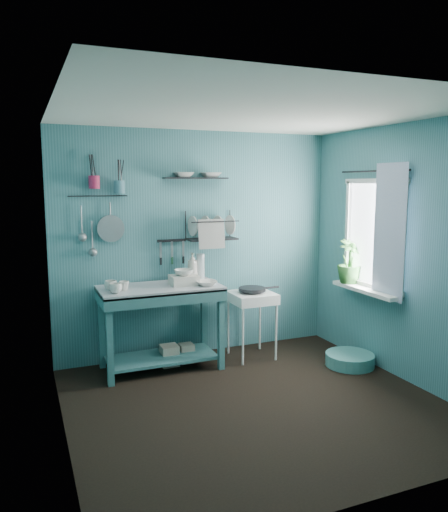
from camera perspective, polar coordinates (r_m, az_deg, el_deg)
name	(u,v)px	position (r m, az deg, el deg)	size (l,w,h in m)	color
floor	(255,403)	(4.60, 3.61, -16.46)	(3.20, 3.20, 0.00)	black
ceiling	(258,112)	(4.22, 3.93, 16.11)	(3.20, 3.20, 0.00)	silver
wall_back	(198,244)	(5.60, -3.01, 1.36)	(3.20, 3.20, 0.00)	#386D73
wall_front	(372,303)	(2.99, 16.60, -5.13)	(3.20, 3.20, 0.00)	#386D73
wall_left	(59,277)	(3.82, -18.36, -2.32)	(3.00, 3.00, 0.00)	#386D73
wall_right	(405,254)	(5.14, 20.00, 0.24)	(3.00, 3.00, 0.00)	#386D73
work_counter	(161,328)	(5.27, -7.23, -8.13)	(1.24, 0.62, 0.88)	#33696C
mug_left	(116,288)	(4.90, -12.27, -3.64)	(0.12, 0.12, 0.10)	silver
mug_mid	(124,286)	(5.02, -11.34, -3.36)	(0.10, 0.10, 0.09)	silver
mug_right	(111,285)	(5.06, -12.81, -3.30)	(0.12, 0.12, 0.10)	silver
wash_tub	(184,280)	(5.21, -4.61, -2.76)	(0.28, 0.22, 0.10)	beige
tub_bowl	(184,272)	(5.19, -4.62, -1.89)	(0.20, 0.20, 0.06)	silver
soap_bottle	(192,266)	(5.45, -3.63, -1.19)	(0.12, 0.12, 0.30)	beige
water_bottle	(200,266)	(5.50, -2.71, -1.19)	(0.09, 0.09, 0.28)	silver
counter_bowl	(206,283)	(5.16, -2.05, -3.12)	(0.22, 0.22, 0.05)	silver
hotplate_stand	(252,325)	(5.60, 3.19, -7.86)	(0.46, 0.46, 0.73)	white
frying_pan	(252,289)	(5.51, 3.23, -3.81)	(0.30, 0.30, 0.04)	black
knife_strip	(172,240)	(5.47, -6.01, 1.77)	(0.32, 0.02, 0.03)	black
dish_rack	(212,225)	(5.50, -1.42, 3.51)	(0.55, 0.24, 0.32)	black
upper_shelf	(195,178)	(5.45, -3.29, 8.87)	(0.70, 0.18, 0.01)	black
shelf_bowl_left	(184,172)	(5.41, -4.63, 9.56)	(0.22, 0.22, 0.05)	silver
shelf_bowl_right	(211,173)	(5.51, -1.51, 9.44)	(0.22, 0.22, 0.05)	silver
utensil_cup_magenta	(94,182)	(5.22, -14.62, 8.17)	(0.11, 0.11, 0.13)	#B5214A
utensil_cup_teal	(119,187)	(5.26, -11.88, 7.73)	(0.11, 0.11, 0.13)	teal
colander	(111,229)	(5.29, -12.81, 3.07)	(0.28, 0.28, 0.03)	gray
ladle_outer	(81,220)	(5.25, -15.99, 3.93)	(0.01, 0.01, 0.30)	gray
ladle_inner	(92,236)	(5.28, -14.85, 2.26)	(0.01, 0.01, 0.30)	gray
hook_rail	(98,196)	(5.27, -14.19, 6.67)	(0.01, 0.01, 0.60)	black
window_glass	(374,234)	(5.45, 16.78, 2.41)	(1.10, 1.10, 0.00)	white
windowsill	(365,290)	(5.48, 15.84, -3.76)	(0.16, 0.95, 0.04)	white
curtain	(389,232)	(5.17, 18.34, 2.60)	(1.35, 1.35, 0.00)	silver
curtain_rod	(373,171)	(5.39, 16.70, 9.28)	(0.02, 0.02, 1.05)	black
potted_plant	(350,261)	(5.67, 14.17, -0.60)	(0.27, 0.27, 0.49)	#275A24
storage_tin_large	(169,355)	(5.45, -6.27, -11.22)	(0.18, 0.18, 0.22)	gray
storage_tin_small	(186,353)	(5.53, -4.33, -10.99)	(0.15, 0.15, 0.20)	gray
floor_basin	(350,360)	(5.59, 14.18, -11.41)	(0.51, 0.51, 0.13)	teal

